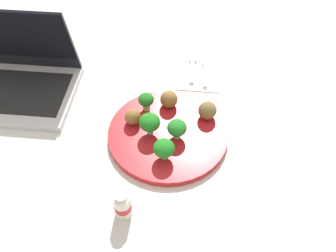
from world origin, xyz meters
TOP-DOWN VIEW (x-y plane):
  - ground_plane at (0.00, 0.00)m, footprint 4.00×4.00m
  - plate at (0.00, 0.00)m, footprint 0.28×0.28m
  - broccoli_floret_front_right at (-0.07, -0.01)m, footprint 0.05×0.05m
  - broccoli_floret_mid_left at (0.06, 0.07)m, footprint 0.04×0.04m
  - broccoli_floret_near_rim at (-0.01, 0.04)m, footprint 0.05×0.05m
  - broccoli_floret_mid_right at (-0.01, -0.02)m, footprint 0.04×0.04m
  - meatball_mid_right at (0.08, 0.02)m, footprint 0.04×0.04m
  - meatball_back_right at (0.01, 0.09)m, footprint 0.04×0.04m
  - meatball_front_left at (0.07, -0.08)m, footprint 0.04×0.04m
  - napkin at (0.25, -0.03)m, footprint 0.18×0.14m
  - fork at (0.25, -0.01)m, footprint 0.12×0.03m
  - knife at (0.26, -0.05)m, footprint 0.15×0.03m
  - yogurt_bottle at (-0.21, 0.04)m, footprint 0.03×0.03m
  - laptop at (0.07, 0.43)m, footprint 0.26×0.34m

SIDE VIEW (x-z plane):
  - ground_plane at x=0.00m, z-range 0.00..0.00m
  - napkin at x=0.25m, z-range 0.00..0.01m
  - knife at x=0.26m, z-range 0.00..0.01m
  - fork at x=0.25m, z-range 0.00..0.01m
  - plate at x=0.00m, z-range 0.00..0.02m
  - yogurt_bottle at x=-0.21m, z-range 0.00..0.07m
  - meatball_back_right at x=0.01m, z-range 0.02..0.05m
  - meatball_mid_right at x=0.08m, z-range 0.02..0.06m
  - meatball_front_left at x=0.07m, z-range 0.02..0.06m
  - laptop at x=0.07m, z-range -0.07..0.15m
  - broccoli_floret_mid_left at x=0.06m, z-range 0.02..0.07m
  - broccoli_floret_mid_right at x=-0.01m, z-range 0.02..0.07m
  - broccoli_floret_front_right at x=-0.07m, z-range 0.02..0.07m
  - broccoli_floret_near_rim at x=-0.01m, z-range 0.02..0.08m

